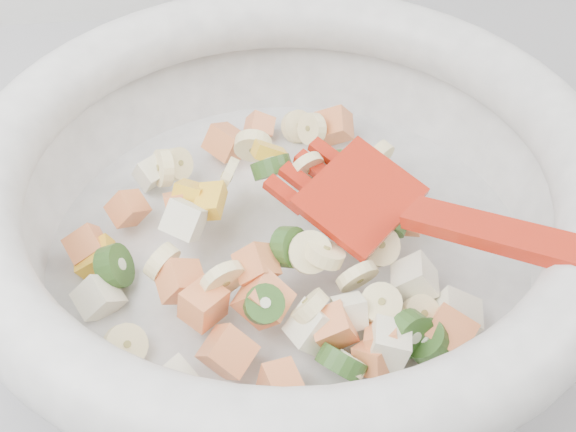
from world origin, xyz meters
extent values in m
cylinder|color=silver|center=(0.17, 1.39, 0.91)|extent=(0.32, 0.32, 0.02)
torus|color=silver|center=(0.17, 1.39, 0.98)|extent=(0.40, 0.40, 0.04)
cylinder|color=#FFF8AA|center=(0.23, 1.36, 0.95)|extent=(0.04, 0.03, 0.03)
cylinder|color=#FFF8AA|center=(0.18, 1.35, 0.96)|extent=(0.03, 0.02, 0.02)
cylinder|color=#FFF8AA|center=(0.19, 1.35, 0.96)|extent=(0.03, 0.03, 0.02)
cylinder|color=#FFF8AA|center=(0.19, 1.51, 0.93)|extent=(0.03, 0.03, 0.03)
cylinder|color=#FFF8AA|center=(0.18, 1.32, 0.95)|extent=(0.03, 0.03, 0.03)
cylinder|color=#FFF8AA|center=(0.16, 1.47, 0.94)|extent=(0.03, 0.02, 0.03)
cylinder|color=#FFF8AA|center=(0.24, 1.41, 0.95)|extent=(0.02, 0.04, 0.04)
cylinder|color=#FFF8AA|center=(0.07, 1.32, 0.93)|extent=(0.03, 0.03, 0.03)
cylinder|color=#FFF8AA|center=(0.22, 1.42, 0.96)|extent=(0.02, 0.04, 0.04)
cylinder|color=#FFF8AA|center=(0.19, 1.29, 0.93)|extent=(0.03, 0.02, 0.03)
cylinder|color=#FFF8AA|center=(0.10, 1.46, 0.94)|extent=(0.02, 0.04, 0.04)
cylinder|color=#FFF8AA|center=(0.24, 1.45, 0.94)|extent=(0.03, 0.03, 0.03)
cylinder|color=#FFF8AA|center=(0.24, 1.32, 0.93)|extent=(0.03, 0.03, 0.02)
cylinder|color=#FFF8AA|center=(0.22, 1.32, 0.94)|extent=(0.03, 0.03, 0.02)
cylinder|color=#FFF8AA|center=(0.19, 1.42, 0.97)|extent=(0.02, 0.02, 0.03)
cylinder|color=#FFF8AA|center=(0.20, 1.49, 0.94)|extent=(0.02, 0.03, 0.03)
cylinder|color=#FFF8AA|center=(0.21, 1.34, 0.95)|extent=(0.04, 0.02, 0.04)
cylinder|color=#FFF8AA|center=(0.14, 1.43, 0.95)|extent=(0.02, 0.04, 0.04)
cylinder|color=#FFF8AA|center=(0.13, 1.34, 0.95)|extent=(0.04, 0.02, 0.03)
cylinder|color=#FFF8AA|center=(0.09, 1.37, 0.94)|extent=(0.03, 0.03, 0.03)
cylinder|color=#FFF8AA|center=(0.11, 1.46, 0.94)|extent=(0.03, 0.02, 0.03)
cube|color=#D87444|center=(0.15, 1.35, 0.96)|extent=(0.03, 0.03, 0.03)
cube|color=#D87444|center=(0.16, 1.28, 0.93)|extent=(0.03, 0.03, 0.03)
cube|color=#D87444|center=(0.17, 1.51, 0.93)|extent=(0.03, 0.02, 0.03)
cube|color=#D87444|center=(0.25, 1.30, 0.93)|extent=(0.03, 0.04, 0.03)
cube|color=#D87444|center=(0.22, 1.50, 0.94)|extent=(0.03, 0.03, 0.03)
cube|color=#D87444|center=(0.22, 1.30, 0.94)|extent=(0.03, 0.03, 0.03)
cube|color=#D87444|center=(0.14, 1.49, 0.93)|extent=(0.04, 0.04, 0.03)
cube|color=#D87444|center=(0.13, 1.30, 0.93)|extent=(0.04, 0.04, 0.04)
cube|color=#D87444|center=(0.24, 1.38, 0.95)|extent=(0.03, 0.03, 0.03)
cube|color=#D87444|center=(0.12, 1.33, 0.94)|extent=(0.03, 0.03, 0.02)
cube|color=#D87444|center=(0.05, 1.40, 0.93)|extent=(0.03, 0.03, 0.03)
cube|color=#D87444|center=(0.21, 1.29, 0.93)|extent=(0.03, 0.03, 0.02)
cube|color=#D87444|center=(0.11, 1.35, 0.94)|extent=(0.03, 0.03, 0.03)
cube|color=#D87444|center=(0.19, 1.31, 0.94)|extent=(0.03, 0.02, 0.03)
cube|color=#D87444|center=(0.11, 1.41, 0.94)|extent=(0.02, 0.03, 0.03)
cube|color=#D87444|center=(0.07, 1.42, 0.94)|extent=(0.03, 0.03, 0.03)
cube|color=#D87444|center=(0.15, 1.33, 0.94)|extent=(0.04, 0.04, 0.03)
cube|color=#D87444|center=(0.24, 1.39, 0.95)|extent=(0.04, 0.03, 0.03)
cylinder|color=#449030|center=(0.24, 1.30, 0.93)|extent=(0.04, 0.04, 0.03)
cylinder|color=#449030|center=(0.20, 1.43, 0.95)|extent=(0.03, 0.03, 0.02)
cylinder|color=#449030|center=(0.21, 1.43, 0.95)|extent=(0.03, 0.02, 0.03)
cylinder|color=#449030|center=(0.17, 1.43, 0.96)|extent=(0.03, 0.03, 0.03)
cylinder|color=#449030|center=(0.17, 1.36, 0.96)|extent=(0.03, 0.03, 0.03)
cylinder|color=#449030|center=(0.15, 1.32, 0.95)|extent=(0.03, 0.03, 0.03)
cylinder|color=#449030|center=(0.07, 1.37, 0.94)|extent=(0.03, 0.03, 0.03)
cylinder|color=#449030|center=(0.23, 1.30, 0.94)|extent=(0.04, 0.03, 0.04)
cylinder|color=#449030|center=(0.24, 1.38, 0.95)|extent=(0.03, 0.03, 0.03)
cylinder|color=#449030|center=(0.19, 1.29, 0.93)|extent=(0.03, 0.04, 0.04)
cube|color=white|center=(0.26, 1.32, 0.93)|extent=(0.04, 0.03, 0.03)
cube|color=white|center=(0.23, 1.39, 0.95)|extent=(0.02, 0.02, 0.03)
cube|color=white|center=(0.25, 1.41, 0.94)|extent=(0.03, 0.03, 0.03)
cube|color=white|center=(0.22, 1.30, 0.94)|extent=(0.03, 0.03, 0.03)
cube|color=white|center=(0.10, 1.29, 0.93)|extent=(0.03, 0.03, 0.03)
cube|color=white|center=(0.22, 1.42, 0.95)|extent=(0.02, 0.02, 0.03)
cube|color=white|center=(0.11, 1.39, 0.95)|extent=(0.03, 0.04, 0.03)
cube|color=white|center=(0.20, 1.32, 0.94)|extent=(0.02, 0.02, 0.02)
cube|color=white|center=(0.09, 1.46, 0.93)|extent=(0.03, 0.03, 0.03)
cube|color=white|center=(0.06, 1.36, 0.93)|extent=(0.03, 0.03, 0.03)
cube|color=white|center=(0.18, 1.31, 0.94)|extent=(0.03, 0.03, 0.03)
cube|color=white|center=(0.24, 1.34, 0.94)|extent=(0.03, 0.03, 0.03)
cube|color=yellow|center=(0.13, 1.41, 0.95)|extent=(0.02, 0.03, 0.01)
cube|color=yellow|center=(0.05, 1.39, 0.93)|extent=(0.03, 0.02, 0.02)
cube|color=yellow|center=(0.23, 1.44, 0.94)|extent=(0.03, 0.02, 0.02)
cube|color=yellow|center=(0.11, 1.42, 0.95)|extent=(0.03, 0.03, 0.03)
cube|color=yellow|center=(0.17, 1.45, 0.95)|extent=(0.02, 0.02, 0.02)
cube|color=yellow|center=(0.25, 1.41, 0.94)|extent=(0.03, 0.02, 0.01)
cube|color=#AE200F|center=(0.22, 1.38, 0.97)|extent=(0.09, 0.09, 0.03)
cube|color=#AE200F|center=(0.20, 1.43, 0.97)|extent=(0.03, 0.03, 0.01)
cube|color=#AE200F|center=(0.19, 1.42, 0.97)|extent=(0.03, 0.03, 0.01)
cube|color=#AE200F|center=(0.18, 1.41, 0.97)|extent=(0.03, 0.03, 0.01)
cube|color=#AE200F|center=(0.17, 1.39, 0.97)|extent=(0.03, 0.03, 0.01)
camera|label=1|loc=(0.13, 1.04, 1.30)|focal=50.00mm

